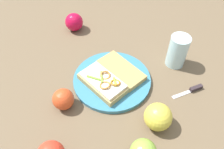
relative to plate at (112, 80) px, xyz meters
name	(u,v)px	position (x,y,z in m)	size (l,w,h in m)	color
ground_plane	(112,81)	(0.00, 0.00, -0.01)	(2.00, 2.00, 0.00)	brown
plate	(112,80)	(0.00, 0.00, 0.00)	(0.27, 0.27, 0.02)	teal
sandwich	(103,82)	(-0.03, -0.03, 0.02)	(0.17, 0.19, 0.05)	tan
bread_slice_side	(121,70)	(0.03, 0.03, 0.02)	(0.17, 0.09, 0.02)	tan
apple_0	(74,22)	(-0.13, 0.31, 0.03)	(0.08, 0.08, 0.08)	#B90D32
apple_2	(63,99)	(-0.16, -0.09, 0.03)	(0.07, 0.07, 0.07)	#C9441E
apple_4	(158,117)	(0.12, -0.18, 0.03)	(0.08, 0.08, 0.08)	gold
drinking_glass	(178,51)	(0.25, 0.07, 0.05)	(0.07, 0.07, 0.12)	silver
knife	(192,90)	(0.27, -0.07, 0.00)	(0.11, 0.05, 0.02)	silver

